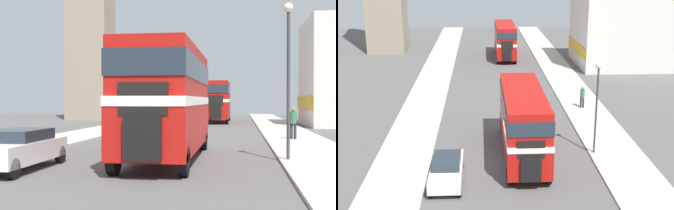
{
  "view_description": "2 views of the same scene",
  "coord_description": "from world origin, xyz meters",
  "views": [
    {
      "loc": [
        3.53,
        -16.53,
        2.34
      ],
      "look_at": [
        0.74,
        1.54,
        2.15
      ],
      "focal_mm": 50.0,
      "sensor_mm": 36.0,
      "label": 1
    },
    {
      "loc": [
        -1.81,
        -25.94,
        11.96
      ],
      "look_at": [
        0.0,
        7.56,
        1.5
      ],
      "focal_mm": 50.0,
      "sensor_mm": 36.0,
      "label": 2
    }
  ],
  "objects": [
    {
      "name": "bus_distant",
      "position": [
        1.23,
        32.89,
        2.51
      ],
      "size": [
        2.38,
        9.8,
        4.24
      ],
      "color": "#B2140F",
      "rests_on": "ground_plane"
    },
    {
      "name": "pedestrian_walking",
      "position": [
        6.54,
        10.93,
        1.14
      ],
      "size": [
        0.37,
        0.37,
        1.81
      ],
      "color": "#282833",
      "rests_on": "sidewalk_right"
    },
    {
      "name": "car_parked_near",
      "position": [
        -3.84,
        -1.83,
        0.72
      ],
      "size": [
        1.75,
        4.57,
        1.35
      ],
      "color": "white",
      "rests_on": "ground_plane"
    },
    {
      "name": "sidewalk_right",
      "position": [
        6.75,
        0.0,
        0.06
      ],
      "size": [
        3.5,
        120.0,
        0.12
      ],
      "color": "#B7B2A8",
      "rests_on": "ground_plane"
    },
    {
      "name": "double_decker_bus",
      "position": [
        0.74,
        1.52,
        2.54
      ],
      "size": [
        2.51,
        9.84,
        4.29
      ],
      "color": "#B2140F",
      "rests_on": "ground_plane"
    },
    {
      "name": "ground_plane",
      "position": [
        0.0,
        0.0,
        0.0
      ],
      "size": [
        120.0,
        120.0,
        0.0
      ],
      "primitive_type": "plane",
      "color": "#565454"
    },
    {
      "name": "street_lamp",
      "position": [
        5.31,
        1.45,
        3.96
      ],
      "size": [
        0.36,
        0.36,
        5.86
      ],
      "color": "#38383D",
      "rests_on": "sidewalk_right"
    }
  ]
}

